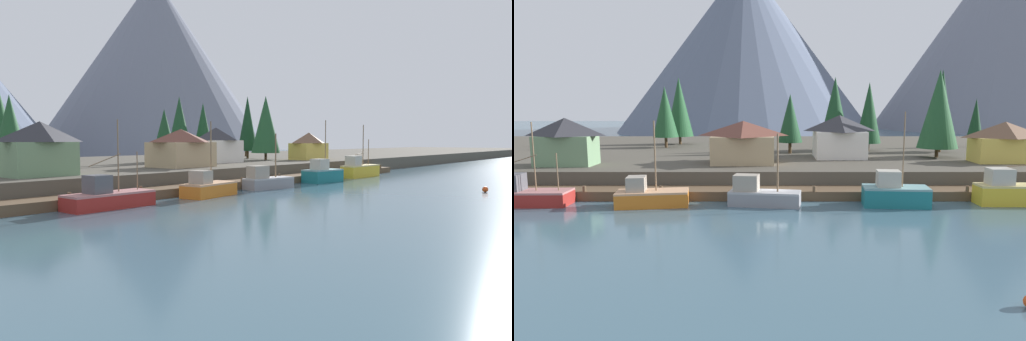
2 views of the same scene
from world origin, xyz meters
TOP-DOWN VIEW (x-y plane):
  - ground_plane at (0.00, 20.00)m, footprint 400.00×400.00m
  - dock at (0.00, 1.99)m, footprint 80.00×4.00m
  - shoreline_bank at (0.00, 32.00)m, footprint 400.00×56.00m
  - mountain_central_peak at (98.40, 144.21)m, footprint 110.47×110.47m
  - fishing_boat_red at (-25.25, -1.75)m, footprint 8.64×3.18m
  - fishing_boat_orange at (-12.49, -2.16)m, footprint 7.31×3.93m
  - fishing_boat_grey at (-1.53, -1.82)m, footprint 7.36×3.49m
  - fishing_boat_teal at (11.76, -2.00)m, footprint 6.64×3.69m
  - fishing_boat_yellow at (24.50, -1.47)m, footprint 9.15×2.71m
  - house_green at (-25.86, 9.60)m, footprint 7.17×4.25m
  - house_tan at (-4.04, 11.80)m, footprint 8.23×6.94m
  - house_yellow at (29.85, 12.49)m, footprint 8.28×4.43m
  - house_white at (9.18, 17.74)m, footprint 7.25×6.96m
  - conifer_near_left at (-18.75, 32.58)m, footprint 4.35×4.35m
  - conifer_near_right at (2.45, 23.19)m, footprint 3.78×3.78m
  - conifer_mid_left at (9.90, 27.79)m, footprint 4.50×4.50m
  - conifer_mid_right at (23.11, 17.93)m, footprint 5.65×5.65m
  - conifer_back_right at (35.48, 33.69)m, footprint 2.52×2.52m
  - conifer_centre at (15.28, 27.09)m, footprint 4.04×4.04m
  - conifer_far_left at (26.20, 25.20)m, footprint 4.14×4.14m
  - channel_buoy at (12.35, -24.91)m, footprint 0.70×0.70m

SIDE VIEW (x-z plane):
  - ground_plane at x=0.00m, z-range -1.00..0.00m
  - channel_buoy at x=12.35m, z-range 0.00..0.70m
  - dock at x=0.00m, z-range -0.30..1.30m
  - fishing_boat_red at x=-25.25m, z-range -3.16..5.16m
  - fishing_boat_orange at x=-12.49m, z-range -3.22..5.24m
  - fishing_boat_grey at x=-1.53m, z-range -2.53..4.69m
  - shoreline_bank at x=0.00m, z-range 0.00..2.50m
  - fishing_boat_teal at x=11.76m, z-range -3.41..5.92m
  - fishing_boat_yellow at x=24.50m, z-range -3.17..5.76m
  - house_yellow at x=29.85m, z-range 2.56..7.85m
  - house_tan at x=-4.04m, z-range 2.56..7.98m
  - house_green at x=-25.86m, z-range 2.57..8.44m
  - house_white at x=9.18m, z-range 2.57..8.56m
  - conifer_back_right at x=35.48m, z-range 3.39..11.90m
  - conifer_near_right at x=2.45m, z-range 3.34..12.40m
  - conifer_centre at x=15.28m, z-range 3.12..14.11m
  - conifer_near_left at x=-18.75m, z-range 3.40..13.95m
  - conifer_mid_right at x=23.11m, z-range 3.17..15.47m
  - conifer_mid_left at x=9.90m, z-range 3.48..15.34m
  - conifer_far_left at x=26.20m, z-range 3.29..16.12m
  - mountain_central_peak at x=98.40m, z-range 0.00..82.29m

